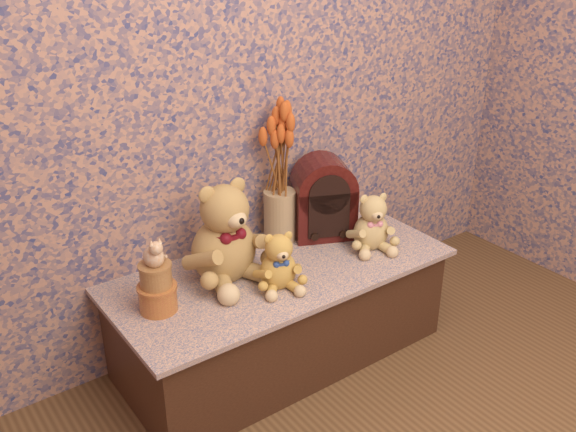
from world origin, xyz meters
The scene contains 10 objects.
display_shelf centered at (0.00, 1.21, 0.20)m, with size 1.33×0.61×0.41m, color #3A4978.
teddy_large centered at (-0.20, 1.29, 0.61)m, with size 0.33×0.39×0.41m, color #96643A, non-canonical shape.
teddy_medium centered at (-0.08, 1.11, 0.52)m, with size 0.18×0.22×0.23m, color #BD8035, non-canonical shape.
teddy_small centered at (0.40, 1.14, 0.53)m, with size 0.20×0.24×0.25m, color tan, non-canonical shape.
cathedral_radio centered at (0.31, 1.34, 0.58)m, with size 0.25×0.18×0.35m, color #3A0B0A, non-canonical shape.
ceramic_vase centered at (0.13, 1.40, 0.52)m, with size 0.13×0.13×0.22m, color tan.
dried_stalks centered at (0.13, 1.40, 0.85)m, with size 0.23×0.23×0.44m, color #C7531F, non-canonical shape.
biscuit_tin_lower centered at (-0.51, 1.22, 0.45)m, with size 0.13×0.13×0.09m, color gold.
biscuit_tin_upper centered at (-0.51, 1.22, 0.54)m, with size 0.11×0.11×0.08m, color tan.
cat_figurine centered at (-0.51, 1.22, 0.64)m, with size 0.08×0.09×0.11m, color silver, non-canonical shape.
Camera 1 is at (-1.23, -0.55, 1.65)m, focal length 40.14 mm.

